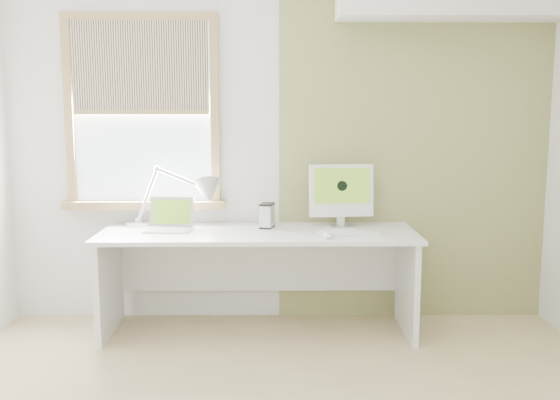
{
  "coord_description": "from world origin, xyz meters",
  "views": [
    {
      "loc": [
        -0.04,
        -2.84,
        1.57
      ],
      "look_at": [
        0.0,
        1.05,
        1.0
      ],
      "focal_mm": 39.7,
      "sensor_mm": 36.0,
      "label": 1
    }
  ],
  "objects_px": {
    "external_drive": "(267,216)",
    "imac": "(341,192)",
    "laptop": "(170,222)",
    "desk_lamp": "(195,195)",
    "desk": "(258,257)"
  },
  "relations": [
    {
      "from": "external_drive",
      "to": "imac",
      "type": "bearing_deg",
      "value": 4.26
    },
    {
      "from": "laptop",
      "to": "external_drive",
      "type": "relative_size",
      "value": 1.89
    },
    {
      "from": "desk_lamp",
      "to": "laptop",
      "type": "relative_size",
      "value": 2.29
    },
    {
      "from": "desk_lamp",
      "to": "imac",
      "type": "bearing_deg",
      "value": 0.66
    },
    {
      "from": "external_drive",
      "to": "imac",
      "type": "height_order",
      "value": "imac"
    },
    {
      "from": "laptop",
      "to": "desk",
      "type": "bearing_deg",
      "value": -1.14
    },
    {
      "from": "laptop",
      "to": "external_drive",
      "type": "bearing_deg",
      "value": 5.32
    },
    {
      "from": "desk_lamp",
      "to": "external_drive",
      "type": "bearing_deg",
      "value": -3.05
    },
    {
      "from": "desk",
      "to": "external_drive",
      "type": "bearing_deg",
      "value": 51.26
    },
    {
      "from": "desk",
      "to": "imac",
      "type": "bearing_deg",
      "value": 11.03
    },
    {
      "from": "desk",
      "to": "external_drive",
      "type": "relative_size",
      "value": 12.45
    },
    {
      "from": "imac",
      "to": "desk",
      "type": "bearing_deg",
      "value": -168.97
    },
    {
      "from": "desk",
      "to": "imac",
      "type": "height_order",
      "value": "imac"
    },
    {
      "from": "desk_lamp",
      "to": "desk",
      "type": "bearing_deg",
      "value": -12.81
    },
    {
      "from": "laptop",
      "to": "imac",
      "type": "distance_m",
      "value": 1.24
    }
  ]
}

